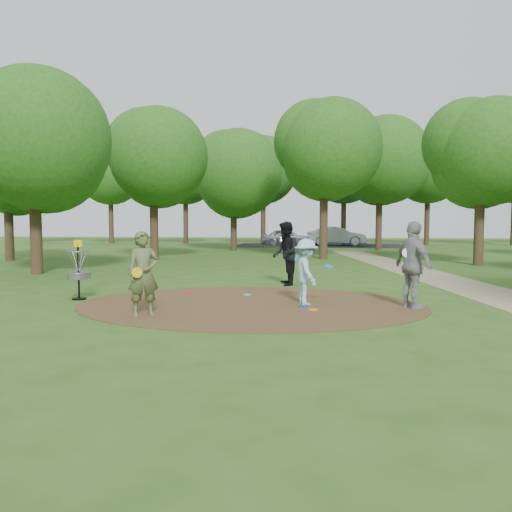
# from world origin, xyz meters

# --- Properties ---
(ground) EXTENTS (100.00, 100.00, 0.00)m
(ground) POSITION_xyz_m (0.00, 0.00, 0.00)
(ground) COLOR #2D5119
(ground) RESTS_ON ground
(dirt_clearing) EXTENTS (8.40, 8.40, 0.02)m
(dirt_clearing) POSITION_xyz_m (0.00, 0.00, 0.01)
(dirt_clearing) COLOR #47301C
(dirt_clearing) RESTS_ON ground
(footpath) EXTENTS (7.55, 39.89, 0.01)m
(footpath) POSITION_xyz_m (6.50, 2.00, 0.01)
(footpath) COLOR #8C7A5B
(footpath) RESTS_ON ground
(parking_lot) EXTENTS (14.00, 8.00, 0.01)m
(parking_lot) POSITION_xyz_m (2.00, 30.00, 0.00)
(parking_lot) COLOR black
(parking_lot) RESTS_ON ground
(player_observer_with_disc) EXTENTS (0.79, 0.70, 1.81)m
(player_observer_with_disc) POSITION_xyz_m (-2.06, -1.68, 0.91)
(player_observer_with_disc) COLOR #566138
(player_observer_with_disc) RESTS_ON ground
(player_throwing_with_disc) EXTENTS (1.14, 1.17, 1.60)m
(player_throwing_with_disc) POSITION_xyz_m (1.34, 0.16, 0.80)
(player_throwing_with_disc) COLOR #96D0E0
(player_throwing_with_disc) RESTS_ON ground
(player_walking_with_disc) EXTENTS (0.91, 1.09, 2.01)m
(player_walking_with_disc) POSITION_xyz_m (0.63, 3.79, 1.01)
(player_walking_with_disc) COLOR black
(player_walking_with_disc) RESTS_ON ground
(player_waiting_with_disc) EXTENTS (0.98, 1.28, 2.02)m
(player_waiting_with_disc) POSITION_xyz_m (3.80, -0.08, 1.01)
(player_waiting_with_disc) COLOR gray
(player_waiting_with_disc) RESTS_ON ground
(disc_ground_cyan) EXTENTS (0.22, 0.22, 0.02)m
(disc_ground_cyan) POSITION_xyz_m (-0.27, 1.43, 0.03)
(disc_ground_cyan) COLOR #1BDDDD
(disc_ground_cyan) RESTS_ON dirt_clearing
(disc_ground_blue) EXTENTS (0.22, 0.22, 0.02)m
(disc_ground_blue) POSITION_xyz_m (1.27, -0.24, 0.03)
(disc_ground_blue) COLOR #0B23C1
(disc_ground_blue) RESTS_ON dirt_clearing
(disc_ground_red) EXTENTS (0.22, 0.22, 0.02)m
(disc_ground_red) POSITION_xyz_m (-1.98, 1.60, 0.03)
(disc_ground_red) COLOR red
(disc_ground_red) RESTS_ON dirt_clearing
(car_left) EXTENTS (4.11, 1.79, 1.38)m
(car_left) POSITION_xyz_m (-0.79, 30.31, 0.69)
(car_left) COLOR #B3B4BC
(car_left) RESTS_ON ground
(car_right) EXTENTS (4.98, 2.48, 1.57)m
(car_right) POSITION_xyz_m (3.32, 29.90, 0.78)
(car_right) COLOR #AEB1B6
(car_right) RESTS_ON ground
(disc_ground_orange) EXTENTS (0.22, 0.22, 0.02)m
(disc_ground_orange) POSITION_xyz_m (1.52, -0.66, 0.03)
(disc_ground_orange) COLOR orange
(disc_ground_orange) RESTS_ON dirt_clearing
(disc_golf_basket) EXTENTS (0.63, 0.63, 1.54)m
(disc_golf_basket) POSITION_xyz_m (-4.50, 0.30, 0.87)
(disc_golf_basket) COLOR black
(disc_golf_basket) RESTS_ON ground
(tree_ring) EXTENTS (36.77, 45.44, 9.09)m
(tree_ring) POSITION_xyz_m (2.08, 8.93, 5.20)
(tree_ring) COLOR #332316
(tree_ring) RESTS_ON ground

